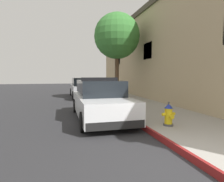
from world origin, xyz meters
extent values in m
cube|color=#2B2B2D|center=(-4.46, 10.00, -0.10)|extent=(33.41, 60.00, 0.20)
cube|color=#9E9991|center=(1.54, 10.00, 0.08)|extent=(3.07, 60.00, 0.17)
cube|color=maroon|center=(-0.04, 10.00, 0.08)|extent=(0.08, 60.00, 0.17)
cube|color=tan|center=(6.89, 9.48, 3.10)|extent=(7.63, 25.20, 6.20)
cube|color=#473D33|center=(6.89, 9.48, 6.38)|extent=(7.87, 25.44, 0.36)
cube|color=black|center=(3.10, 9.48, 3.41)|extent=(0.06, 1.30, 1.10)
cube|color=black|center=(3.10, 16.53, 3.41)|extent=(0.06, 1.30, 1.10)
cube|color=white|center=(-1.09, 4.87, 0.58)|extent=(1.84, 4.80, 0.76)
cube|color=black|center=(-1.09, 5.02, 1.26)|extent=(1.64, 2.50, 0.60)
cube|color=black|center=(-1.09, 2.53, 0.32)|extent=(1.76, 0.16, 0.24)
cube|color=black|center=(-1.09, 7.21, 0.32)|extent=(1.76, 0.16, 0.24)
cylinder|color=black|center=(-1.95, 6.57, 0.32)|extent=(0.22, 0.64, 0.64)
cylinder|color=black|center=(-0.23, 6.57, 0.32)|extent=(0.22, 0.64, 0.64)
cylinder|color=black|center=(-1.95, 3.17, 0.32)|extent=(0.22, 0.64, 0.64)
cylinder|color=black|center=(-0.23, 3.17, 0.32)|extent=(0.22, 0.64, 0.64)
cube|color=black|center=(-1.09, 4.97, 1.62)|extent=(1.48, 0.20, 0.12)
cube|color=red|center=(-1.44, 4.97, 1.62)|extent=(0.44, 0.18, 0.11)
cube|color=#1E33E0|center=(-0.74, 4.97, 1.62)|extent=(0.44, 0.18, 0.11)
cube|color=#B2B5BA|center=(-0.89, 12.92, 0.58)|extent=(1.84, 4.80, 0.76)
cube|color=black|center=(-0.89, 13.07, 1.26)|extent=(1.64, 2.50, 0.60)
cube|color=black|center=(-0.89, 10.58, 0.32)|extent=(1.76, 0.16, 0.24)
cube|color=black|center=(-0.89, 15.26, 0.32)|extent=(1.76, 0.16, 0.24)
cylinder|color=black|center=(-1.75, 14.62, 0.32)|extent=(0.22, 0.64, 0.64)
cylinder|color=black|center=(-0.03, 14.62, 0.32)|extent=(0.22, 0.64, 0.64)
cylinder|color=black|center=(-1.75, 11.22, 0.32)|extent=(0.22, 0.64, 0.64)
cylinder|color=black|center=(-0.03, 11.22, 0.32)|extent=(0.22, 0.64, 0.64)
cylinder|color=#4C4C51|center=(0.68, 2.62, 0.20)|extent=(0.32, 0.32, 0.06)
cylinder|color=yellow|center=(0.68, 2.62, 0.48)|extent=(0.24, 0.24, 0.50)
cone|color=navy|center=(0.68, 2.62, 0.80)|extent=(0.28, 0.28, 0.14)
cylinder|color=#4C4C51|center=(0.68, 2.62, 0.90)|extent=(0.05, 0.05, 0.06)
cylinder|color=yellow|center=(0.51, 2.62, 0.54)|extent=(0.10, 0.10, 0.10)
cylinder|color=yellow|center=(0.85, 2.62, 0.54)|extent=(0.10, 0.10, 0.10)
cylinder|color=yellow|center=(0.68, 2.44, 0.49)|extent=(0.13, 0.12, 0.13)
cylinder|color=brown|center=(1.17, 10.33, 1.77)|extent=(0.28, 0.28, 3.20)
sphere|color=#387A33|center=(1.17, 10.33, 4.47)|extent=(3.15, 3.15, 3.15)
camera|label=1|loc=(-2.60, -2.88, 1.77)|focal=31.43mm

